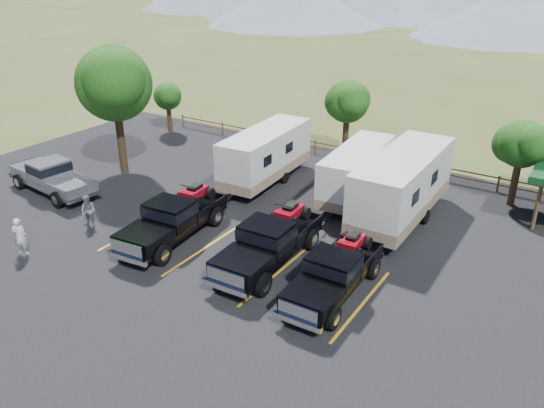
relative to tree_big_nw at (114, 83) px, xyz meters
The scene contains 17 objects.
ground 16.44m from the tree_big_nw, 35.73° to the right, with size 320.00×320.00×0.00m, color #3E4A1F.
asphalt_lot 14.99m from the tree_big_nw, 25.65° to the right, with size 44.00×34.00×0.04m, color black.
stall_lines 14.61m from the tree_big_nw, 21.83° to the right, with size 12.12×5.50×0.01m.
tree_big_nw is the anchor object (origin of this frame).
tree_ne_a 23.05m from the tree_big_nw, 20.37° to the left, with size 3.11×2.92×4.76m.
tree_north 14.61m from the tree_big_nw, 43.53° to the left, with size 3.46×3.24×5.25m.
tree_nw_small 9.15m from the tree_big_nw, 113.52° to the left, with size 2.59×2.43×3.85m.
rail_fence 18.06m from the tree_big_nw, 33.08° to the left, with size 36.12×0.12×1.00m.
rig_left 10.92m from the tree_big_nw, 29.14° to the right, with size 2.81×6.80×2.22m.
rig_center 15.11m from the tree_big_nw, 17.31° to the right, with size 2.59×6.81×2.25m.
rig_right 18.48m from the tree_big_nw, 15.77° to the right, with size 2.27×6.15×2.04m.
trailer_left 9.93m from the tree_big_nw, 22.35° to the left, with size 2.79×9.14×3.17m.
trailer_center 15.18m from the tree_big_nw, 16.44° to the left, with size 2.71×8.44×2.92m.
trailer_right 17.71m from the tree_big_nw, ahead, with size 2.74×10.19×3.55m.
pickup_silver 6.51m from the tree_big_nw, 100.25° to the right, with size 6.48×2.73×1.89m.
person_a 11.53m from the tree_big_nw, 68.12° to the right, with size 0.66×0.44×1.82m, color silver.
person_b 8.94m from the tree_big_nw, 55.70° to the right, with size 0.81×0.63×1.66m, color slate.
Camera 1 is at (12.29, -12.25, 12.33)m, focal length 35.00 mm.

